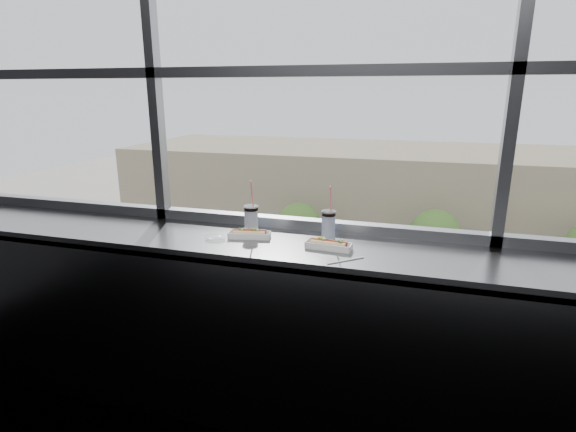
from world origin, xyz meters
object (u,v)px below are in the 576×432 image
(soda_cup_left, at_px, (251,218))
(car_near_b, at_px, (251,335))
(car_near_c, at_px, (427,366))
(hotdog_tray_left, at_px, (249,234))
(wrapper, at_px, (215,237))
(car_near_a, at_px, (128,320))
(pedestrian_c, at_px, (488,276))
(car_far_b, at_px, (464,295))
(tree_center, at_px, (435,234))
(car_far_a, at_px, (252,270))
(tree_left, at_px, (299,224))
(hotdog_tray_right, at_px, (329,245))
(pedestrian_a, at_px, (334,261))
(loose_straw, at_px, (346,260))
(soda_cup_right, at_px, (328,223))
(pedestrian_b, at_px, (379,267))
(pedestrian_d, at_px, (513,273))

(soda_cup_left, bearing_deg, car_near_b, 111.60)
(car_near_b, bearing_deg, car_near_c, -94.27)
(hotdog_tray_left, xyz_separation_m, wrapper, (-0.17, -0.08, -0.01))
(soda_cup_left, relative_size, car_near_a, 0.06)
(car_near_a, xyz_separation_m, pedestrian_c, (19.33, 11.39, 0.21))
(car_far_b, height_order, tree_center, tree_center)
(car_far_a, distance_m, tree_left, 5.10)
(car_near_b, height_order, pedestrian_c, car_near_b)
(hotdog_tray_left, bearing_deg, hotdog_tray_right, -17.81)
(car_far_a, xyz_separation_m, pedestrian_a, (5.06, 3.28, -0.01))
(car_far_a, bearing_deg, hotdog_tray_right, -157.47)
(hotdog_tray_right, relative_size, car_far_b, 0.04)
(loose_straw, xyz_separation_m, tree_center, (1.73, 28.46, -8.55))
(soda_cup_right, distance_m, car_near_a, 24.10)
(car_near_a, bearing_deg, car_near_c, -85.05)
(car_near_a, bearing_deg, loose_straw, -134.45)
(car_far_b, height_order, pedestrian_b, car_far_b)
(pedestrian_d, bearing_deg, tree_center, 6.99)
(soda_cup_left, bearing_deg, hotdog_tray_right, -15.64)
(car_near_b, relative_size, tree_left, 1.37)
(car_near_c, bearing_deg, pedestrian_a, 29.18)
(car_near_b, bearing_deg, car_far_a, 16.36)
(loose_straw, bearing_deg, wrapper, 128.67)
(loose_straw, relative_size, car_far_a, 0.03)
(pedestrian_a, bearing_deg, loose_straw, 10.13)
(car_near_a, relative_size, tree_left, 1.09)
(hotdog_tray_left, xyz_separation_m, car_far_a, (-9.44, 24.26, -10.94))
(car_far_a, relative_size, pedestrian_d, 3.21)
(car_far_b, bearing_deg, tree_center, 22.90)
(car_far_a, height_order, tree_center, tree_center)
(car_near_b, bearing_deg, loose_straw, -161.23)
(loose_straw, relative_size, car_near_a, 0.04)
(car_near_a, relative_size, pedestrian_d, 2.63)
(soda_cup_right, height_order, pedestrian_d, soda_cup_right)
(pedestrian_a, relative_size, pedestrian_d, 1.08)
(loose_straw, bearing_deg, car_far_a, 70.27)
(pedestrian_b, bearing_deg, pedestrian_a, -174.40)
(car_near_b, bearing_deg, car_near_a, 85.73)
(soda_cup_left, distance_m, car_far_a, 28.19)
(car_near_a, xyz_separation_m, car_near_b, (7.11, 0.00, 0.24))
(car_near_b, height_order, tree_left, tree_left)
(car_near_a, height_order, pedestrian_d, pedestrian_d)
(soda_cup_right, distance_m, pedestrian_b, 29.97)
(loose_straw, xyz_separation_m, pedestrian_d, (6.98, 29.10, -11.02))
(pedestrian_d, height_order, pedestrian_b, pedestrian_d)
(pedestrian_a, distance_m, pedestrian_d, 12.01)
(soda_cup_left, height_order, wrapper, soda_cup_left)
(pedestrian_a, bearing_deg, wrapper, 8.67)
(wrapper, height_order, pedestrian_d, wrapper)
(car_near_a, bearing_deg, soda_cup_left, -135.18)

